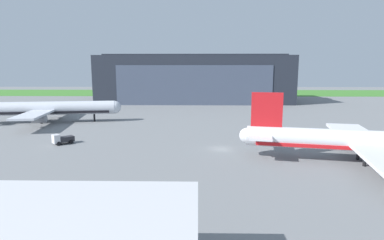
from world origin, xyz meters
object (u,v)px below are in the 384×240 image
(airliner_far_left, at_px, (48,109))
(airliner_near_left, at_px, (373,142))
(ops_van, at_px, (62,139))
(maintenance_hangar, at_px, (195,79))

(airliner_far_left, bearing_deg, airliner_near_left, -28.30)
(ops_van, bearing_deg, airliner_far_left, 120.14)
(airliner_far_left, bearing_deg, maintenance_hangar, 56.90)
(ops_van, bearing_deg, airliner_near_left, -12.32)
(airliner_far_left, relative_size, airliner_near_left, 0.94)
(maintenance_hangar, relative_size, airliner_near_left, 2.03)
(maintenance_hangar, height_order, airliner_far_left, maintenance_hangar)
(airliner_near_left, xyz_separation_m, ops_van, (-58.37, 12.75, -2.65))
(airliner_near_left, relative_size, ops_van, 10.24)
(airliner_near_left, bearing_deg, ops_van, 167.68)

